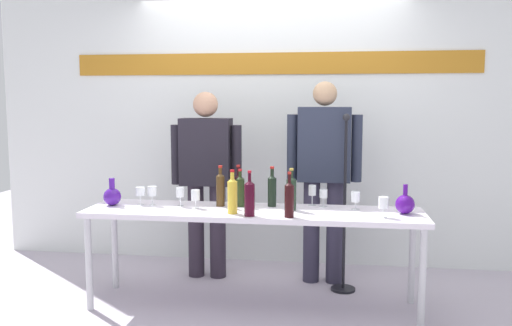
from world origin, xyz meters
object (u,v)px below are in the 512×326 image
object	(u,v)px
wine_bottle_6	(240,190)
wine_glass_left_0	(152,191)
decanter_blue_left	(112,196)
presenter_left	(206,172)
presenter_right	(324,168)
wine_glass_right_3	(323,194)
wine_bottle_3	(249,197)
wine_glass_left_1	(180,193)
wine_glass_left_3	(195,195)
wine_bottle_5	(291,192)
microphone_stand	(344,233)
wine_bottle_2	(289,198)
wine_bottle_4	(272,189)
wine_glass_right_2	(383,203)
wine_glass_right_1	(312,191)
wine_bottle_0	(220,188)
wine_bottle_1	(232,194)
wine_bottle_7	(238,188)
wine_glass_left_2	(140,192)
display_table	(253,218)
wine_glass_right_0	(355,197)
decanter_blue_right	(405,204)

from	to	relation	value
wine_bottle_6	wine_glass_left_0	distance (m)	0.69
decanter_blue_left	presenter_left	bearing A→B (deg)	46.06
presenter_right	wine_glass_right_3	distance (m)	0.47
decanter_blue_left	wine_bottle_3	size ratio (longest dim) A/B	0.66
wine_glass_left_1	wine_glass_left_3	size ratio (longest dim) A/B	1.03
wine_bottle_5	wine_glass_right_3	bearing A→B (deg)	32.80
microphone_stand	wine_bottle_2	bearing A→B (deg)	-120.90
presenter_left	wine_bottle_5	distance (m)	1.00
wine_bottle_4	presenter_left	bearing A→B (deg)	142.60
wine_bottle_6	wine_glass_right_2	world-z (taller)	wine_bottle_6
wine_glass_right_1	wine_bottle_0	bearing A→B (deg)	-169.77
presenter_right	wine_bottle_1	bearing A→B (deg)	-128.99
wine_bottle_0	wine_bottle_2	bearing A→B (deg)	-30.29
wine_bottle_1	wine_bottle_2	bearing A→B (deg)	-9.36
decanter_blue_left	wine_glass_right_2	xyz separation A→B (m)	(2.04, -0.14, 0.03)
wine_glass_left_0	wine_glass_left_3	distance (m)	0.37
wine_bottle_1	wine_glass_left_1	world-z (taller)	wine_bottle_1
wine_bottle_4	wine_bottle_7	size ratio (longest dim) A/B	1.00
decanter_blue_left	wine_bottle_0	size ratio (longest dim) A/B	0.68
wine_bottle_5	wine_glass_left_0	distance (m)	1.08
presenter_left	wine_glass_left_2	world-z (taller)	presenter_left
wine_glass_left_2	wine_glass_right_3	distance (m)	1.42
wine_bottle_5	wine_glass_left_2	size ratio (longest dim) A/B	2.24
wine_bottle_6	wine_bottle_0	bearing A→B (deg)	-177.16
wine_bottle_7	wine_glass_left_1	world-z (taller)	wine_bottle_7
wine_bottle_4	wine_bottle_3	bearing A→B (deg)	-107.52
presenter_left	wine_glass_left_3	size ratio (longest dim) A/B	11.59
presenter_right	wine_glass_left_3	bearing A→B (deg)	-146.22
wine_glass_right_1	microphone_stand	world-z (taller)	microphone_stand
wine_bottle_6	display_table	bearing A→B (deg)	-45.01
decanter_blue_left	wine_glass_left_1	distance (m)	0.53
wine_bottle_3	wine_glass_right_3	distance (m)	0.65
wine_glass_right_0	wine_glass_right_1	bearing A→B (deg)	161.06
wine_bottle_7	decanter_blue_right	bearing A→B (deg)	-8.49
wine_bottle_0	wine_bottle_7	bearing A→B (deg)	37.26
wine_bottle_4	wine_bottle_6	world-z (taller)	wine_bottle_4
presenter_right	wine_glass_right_0	world-z (taller)	presenter_right
presenter_left	presenter_right	bearing A→B (deg)	0.00
wine_bottle_5	wine_glass_right_1	xyz separation A→B (m)	(0.15, 0.20, -0.02)
wine_glass_left_2	wine_glass_right_3	xyz separation A→B (m)	(1.42, 0.12, -0.00)
presenter_left	wine_bottle_7	size ratio (longest dim) A/B	5.26
wine_bottle_0	wine_glass_right_3	xyz separation A→B (m)	(0.79, 0.08, -0.04)
wine_glass_left_3	wine_glass_right_0	bearing A→B (deg)	5.71
display_table	wine_glass_right_1	bearing A→B (deg)	28.90
wine_bottle_6	wine_glass_right_1	bearing A→B (deg)	12.25
decanter_blue_right	wine_bottle_3	distance (m)	1.12
wine_bottle_6	wine_glass_right_3	distance (m)	0.64
presenter_left	wine_glass_right_0	bearing A→B (deg)	-22.23
wine_glass_left_3	wine_glass_right_1	size ratio (longest dim) A/B	0.88
wine_bottle_0	wine_glass_right_3	world-z (taller)	wine_bottle_0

